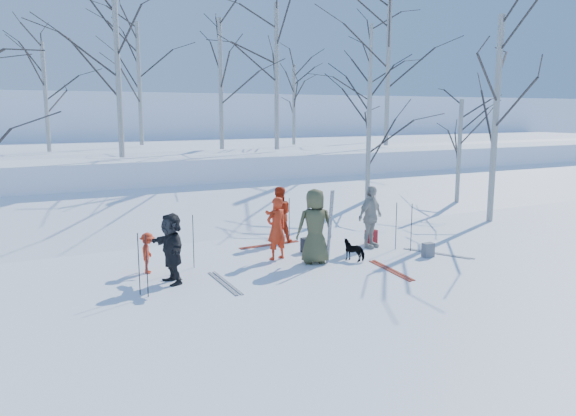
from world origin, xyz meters
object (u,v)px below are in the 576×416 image
backpack_red (371,237)px  backpack_dark (308,245)px  skier_olive_center (315,226)px  skier_red_north (276,228)px  skier_grey_west (172,248)px  skier_redor_behind (279,215)px  backpack_grey (428,250)px  skier_red_seated (148,253)px  skier_cream_east (370,217)px  dog (354,250)px

backpack_red → backpack_dark: (-2.13, 0.01, -0.01)m
skier_olive_center → skier_red_north: bearing=-32.4°
skier_red_north → skier_grey_west: skier_red_north is taller
skier_grey_west → backpack_red: skier_grey_west is taller
skier_redor_behind → backpack_grey: skier_redor_behind is taller
skier_red_north → skier_red_seated: 3.33m
backpack_red → backpack_grey: bearing=-76.3°
skier_red_seated → backpack_grey: skier_red_seated is taller
skier_cream_east → dog: 1.63m
skier_olive_center → backpack_red: bearing=-140.8°
skier_cream_east → backpack_dark: size_ratio=4.44×
skier_red_north → backpack_red: 3.30m
skier_grey_west → dog: 4.81m
skier_olive_center → skier_red_north: (-0.70, 0.80, -0.13)m
skier_redor_behind → backpack_dark: size_ratio=4.16×
backpack_grey → backpack_dark: (-2.60, 1.94, 0.01)m
backpack_red → backpack_grey: 1.99m
dog → backpack_red: bearing=-169.5°
skier_cream_east → skier_olive_center: bearing=177.6°
backpack_grey → skier_red_north: bearing=155.8°
skier_red_seated → skier_cream_east: skier_cream_east is taller
skier_red_seated → dog: bearing=-84.5°
skier_olive_center → backpack_red: skier_olive_center is taller
skier_cream_east → dog: skier_cream_east is taller
backpack_grey → skier_grey_west: bearing=172.5°
backpack_red → backpack_grey: size_ratio=1.11×
skier_red_north → skier_cream_east: 2.94m
skier_redor_behind → skier_cream_east: (2.02, -1.78, 0.06)m
skier_olive_center → skier_red_seated: skier_olive_center is taller
skier_redor_behind → backpack_dark: (0.18, -1.43, -0.63)m
skier_redor_behind → skier_red_seated: 4.47m
skier_red_seated → skier_cream_east: bearing=-73.3°
skier_red_north → skier_grey_west: size_ratio=1.03×
skier_red_seated → backpack_dark: (4.40, 0.01, -0.29)m
skier_grey_west → skier_red_north: bearing=99.7°
skier_cream_east → backpack_red: skier_cream_east is taller
skier_red_seated → backpack_dark: size_ratio=2.47×
dog → skier_redor_behind: bearing=-103.8°
skier_grey_west → backpack_red: 6.35m
skier_cream_east → dog: bearing=-161.3°
skier_cream_east → backpack_grey: (0.76, -1.59, -0.70)m
skier_red_north → dog: size_ratio=2.56×
skier_cream_east → backpack_grey: size_ratio=4.67×
backpack_dark → skier_red_seated: bearing=-179.8°
skier_red_seated → skier_grey_west: (0.29, -1.04, 0.31)m
skier_cream_east → backpack_red: bearing=29.0°
skier_olive_center → dog: 1.29m
dog → backpack_red: (1.47, 1.30, -0.06)m
skier_red_seated → backpack_dark: bearing=-70.0°
skier_cream_east → dog: (-1.17, -0.96, -0.61)m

